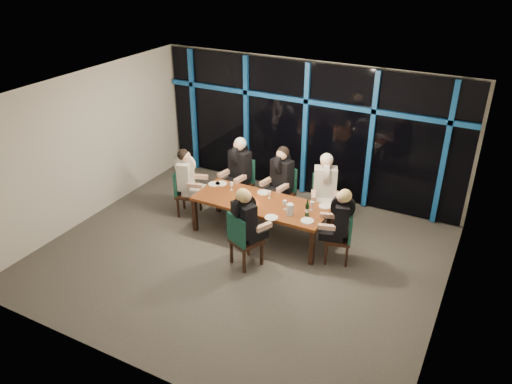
# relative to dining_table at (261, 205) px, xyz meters

# --- Properties ---
(room) EXTENTS (7.04, 7.00, 3.02)m
(room) POSITION_rel_dining_table_xyz_m (0.00, -0.80, 1.34)
(room) COLOR #524E49
(room) RESTS_ON ground
(window_wall) EXTENTS (6.86, 0.43, 2.94)m
(window_wall) POSITION_rel_dining_table_xyz_m (0.01, 2.13, 0.87)
(window_wall) COLOR black
(window_wall) RESTS_ON ground
(dining_table) EXTENTS (2.60, 1.00, 0.75)m
(dining_table) POSITION_rel_dining_table_xyz_m (0.00, 0.00, 0.00)
(dining_table) COLOR brown
(dining_table) RESTS_ON ground
(chair_far_left) EXTENTS (0.58, 0.58, 1.07)m
(chair_far_left) POSITION_rel_dining_table_xyz_m (-0.95, 0.95, -0.09)
(chair_far_left) COLOR black
(chair_far_left) RESTS_ON ground
(chair_far_mid) EXTENTS (0.57, 0.57, 1.04)m
(chair_far_mid) POSITION_rel_dining_table_xyz_m (0.01, 0.99, -0.10)
(chair_far_mid) COLOR black
(chair_far_mid) RESTS_ON ground
(chair_far_right) EXTENTS (0.64, 0.64, 1.06)m
(chair_far_right) POSITION_rel_dining_table_xyz_m (0.91, 1.00, -0.09)
(chair_far_right) COLOR black
(chair_far_right) RESTS_ON ground
(chair_end_left) EXTENTS (0.58, 0.58, 1.00)m
(chair_end_left) POSITION_rel_dining_table_xyz_m (-1.81, 0.04, -0.12)
(chair_end_left) COLOR black
(chair_end_left) RESTS_ON ground
(chair_end_right) EXTENTS (0.56, 0.56, 0.98)m
(chair_end_right) POSITION_rel_dining_table_xyz_m (1.68, -0.08, -0.13)
(chair_end_right) COLOR black
(chair_end_right) RESTS_ON ground
(chair_near_mid) EXTENTS (0.64, 0.64, 1.04)m
(chair_near_mid) POSITION_rel_dining_table_xyz_m (0.17, -1.05, -0.10)
(chair_near_mid) COLOR black
(chair_near_mid) RESTS_ON ground
(diner_far_left) EXTENTS (0.58, 0.71, 1.04)m
(diner_far_left) POSITION_rel_dining_table_xyz_m (-0.97, 0.86, 0.34)
(diner_far_left) COLOR black
(diner_far_left) RESTS_ON ground
(diner_far_mid) EXTENTS (0.58, 0.70, 1.02)m
(diner_far_mid) POSITION_rel_dining_table_xyz_m (-0.01, 0.91, 0.31)
(diner_far_mid) COLOR black
(diner_far_mid) RESTS_ON ground
(diner_far_right) EXTENTS (0.66, 0.73, 1.04)m
(diner_far_right) POSITION_rel_dining_table_xyz_m (0.94, 0.92, 0.33)
(diner_far_right) COLOR silver
(diner_far_right) RESTS_ON ground
(diner_end_left) EXTENTS (0.68, 0.59, 0.98)m
(diner_end_left) POSITION_rel_dining_table_xyz_m (-1.72, 0.06, 0.28)
(diner_end_left) COLOR silver
(diner_end_left) RESTS_ON ground
(diner_end_right) EXTENTS (0.66, 0.57, 0.95)m
(diner_end_right) POSITION_rel_dining_table_xyz_m (1.60, -0.10, 0.25)
(diner_end_right) COLOR black
(diner_end_right) RESTS_ON ground
(diner_near_mid) EXTENTS (0.66, 0.71, 1.01)m
(diner_near_mid) POSITION_rel_dining_table_xyz_m (0.21, -0.97, 0.31)
(diner_near_mid) COLOR black
(diner_near_mid) RESTS_ON ground
(plate_far_left) EXTENTS (0.24, 0.24, 0.01)m
(plate_far_left) POSITION_rel_dining_table_xyz_m (-1.07, 0.31, 0.08)
(plate_far_left) COLOR white
(plate_far_left) RESTS_ON dining_table
(plate_far_mid) EXTENTS (0.24, 0.24, 0.01)m
(plate_far_mid) POSITION_rel_dining_table_xyz_m (-0.13, 0.35, 0.08)
(plate_far_mid) COLOR white
(plate_far_mid) RESTS_ON dining_table
(plate_far_right) EXTENTS (0.24, 0.24, 0.01)m
(plate_far_right) POSITION_rel_dining_table_xyz_m (1.15, 0.39, 0.08)
(plate_far_right) COLOR white
(plate_far_right) RESTS_ON dining_table
(plate_end_left) EXTENTS (0.24, 0.24, 0.01)m
(plate_end_left) POSITION_rel_dining_table_xyz_m (-1.18, 0.22, 0.08)
(plate_end_left) COLOR white
(plate_end_left) RESTS_ON dining_table
(plate_end_right) EXTENTS (0.24, 0.24, 0.01)m
(plate_end_right) POSITION_rel_dining_table_xyz_m (1.06, -0.26, 0.08)
(plate_end_right) COLOR white
(plate_end_right) RESTS_ON dining_table
(plate_near_mid) EXTENTS (0.24, 0.24, 0.01)m
(plate_near_mid) POSITION_rel_dining_table_xyz_m (0.44, -0.46, 0.08)
(plate_near_mid) COLOR white
(plate_near_mid) RESTS_ON dining_table
(wine_bottle) EXTENTS (0.08, 0.08, 0.33)m
(wine_bottle) POSITION_rel_dining_table_xyz_m (0.98, -0.10, 0.20)
(wine_bottle) COLOR black
(wine_bottle) RESTS_ON dining_table
(water_pitcher) EXTENTS (0.14, 0.12, 0.22)m
(water_pitcher) POSITION_rel_dining_table_xyz_m (0.69, -0.20, 0.18)
(water_pitcher) COLOR silver
(water_pitcher) RESTS_ON dining_table
(tea_light) EXTENTS (0.05, 0.05, 0.03)m
(tea_light) POSITION_rel_dining_table_xyz_m (-0.18, -0.12, 0.08)
(tea_light) COLOR #F39D49
(tea_light) RESTS_ON dining_table
(wine_glass_a) EXTENTS (0.07, 0.07, 0.17)m
(wine_glass_a) POSITION_rel_dining_table_xyz_m (-0.25, -0.19, 0.19)
(wine_glass_a) COLOR silver
(wine_glass_a) RESTS_ON dining_table
(wine_glass_b) EXTENTS (0.06, 0.06, 0.15)m
(wine_glass_b) POSITION_rel_dining_table_xyz_m (0.08, 0.21, 0.18)
(wine_glass_b) COLOR silver
(wine_glass_b) RESTS_ON dining_table
(wine_glass_c) EXTENTS (0.07, 0.07, 0.18)m
(wine_glass_c) POSITION_rel_dining_table_xyz_m (0.52, -0.06, 0.20)
(wine_glass_c) COLOR silver
(wine_glass_c) RESTS_ON dining_table
(wine_glass_d) EXTENTS (0.07, 0.07, 0.17)m
(wine_glass_d) POSITION_rel_dining_table_xyz_m (-0.74, 0.16, 0.19)
(wine_glass_d) COLOR silver
(wine_glass_d) RESTS_ON dining_table
(wine_glass_e) EXTENTS (0.07, 0.07, 0.18)m
(wine_glass_e) POSITION_rel_dining_table_xyz_m (0.98, 0.14, 0.20)
(wine_glass_e) COLOR silver
(wine_glass_e) RESTS_ON dining_table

